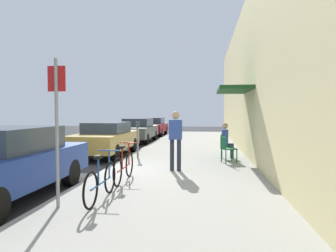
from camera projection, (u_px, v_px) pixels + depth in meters
The scene contains 15 objects.
ground_plane at pixel (100, 176), 8.45m from camera, with size 60.00×60.00×0.00m, color #2D2D30.
sidewalk_slab at pixel (184, 163), 10.15m from camera, with size 4.50×32.00×0.12m, color #9E9B93.
building_facade at pixel (258, 71), 9.72m from camera, with size 1.40×32.00×6.28m.
parked_car_0 at pixel (4, 163), 6.06m from camera, with size 1.80×4.40×1.48m.
parked_car_1 at pixel (106, 138), 12.29m from camera, with size 1.80×4.40×1.38m.
parked_car_2 at pixel (138, 130), 18.01m from camera, with size 1.80×4.40×1.43m.
parked_car_3 at pixel (153, 126), 23.31m from camera, with size 1.80×4.40×1.38m.
parking_meter at pixel (138, 137), 11.12m from camera, with size 0.12×0.10×1.32m.
street_sign at pixel (57, 121), 5.18m from camera, with size 0.32×0.06×2.60m.
bicycle_0 at pixel (101, 182), 5.65m from camera, with size 0.46×1.71×0.90m.
bicycle_1 at pixel (124, 167), 7.21m from camera, with size 0.46×1.71×0.90m.
cafe_chair_0 at pixel (227, 148), 9.87m from camera, with size 0.56×0.56×0.87m.
cafe_chair_1 at pixel (225, 144), 10.85m from camera, with size 0.44×0.44×0.87m.
seated_patron_1 at pixel (226, 139), 10.83m from camera, with size 0.43×0.36×1.29m.
pedestrian_standing at pixel (176, 136), 8.48m from camera, with size 0.36×0.22×1.70m.
Camera 1 is at (2.96, -8.07, 1.79)m, focal length 31.95 mm.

